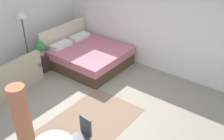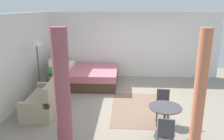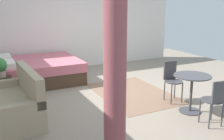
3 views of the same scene
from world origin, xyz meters
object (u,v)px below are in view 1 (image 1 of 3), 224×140
at_px(nightstand, 46,61).
at_px(vase, 48,49).
at_px(cafe_chair_near_window, 83,134).
at_px(floor_lamp, 22,21).
at_px(couch, 12,79).
at_px(potted_plant, 40,48).
at_px(bed, 88,56).

bearing_deg(nightstand, vase, 1.99).
height_order(vase, cafe_chair_near_window, cafe_chair_near_window).
bearing_deg(floor_lamp, cafe_chair_near_window, -111.98).
distance_m(nightstand, vase, 0.37).
bearing_deg(cafe_chair_near_window, couch, 80.82).
relative_size(nightstand, cafe_chair_near_window, 0.60).
distance_m(potted_plant, cafe_chair_near_window, 3.60).
xyz_separation_m(bed, couch, (-2.20, 0.71, -0.02)).
bearing_deg(nightstand, cafe_chair_near_window, -118.92).
distance_m(potted_plant, floor_lamp, 0.89).
xyz_separation_m(nightstand, floor_lamp, (-0.32, 0.37, 1.28)).
distance_m(potted_plant, vase, 0.26).
bearing_deg(cafe_chair_near_window, bed, 40.84).
bearing_deg(cafe_chair_near_window, vase, 59.47).
bearing_deg(bed, couch, 162.04).
bearing_deg(couch, vase, 5.11).
xyz_separation_m(bed, potted_plant, (-1.05, 0.87, 0.42)).
xyz_separation_m(potted_plant, cafe_chair_near_window, (-1.64, -3.20, -0.22)).
relative_size(vase, cafe_chair_near_window, 0.23).
bearing_deg(couch, nightstand, 5.41).
xyz_separation_m(floor_lamp, cafe_chair_near_window, (-1.42, -3.53, -1.02)).
bearing_deg(vase, cafe_chair_near_window, -120.53).
relative_size(couch, vase, 8.42).
height_order(bed, vase, bed).
height_order(bed, floor_lamp, floor_lamp).
distance_m(couch, nightstand, 1.26).
bearing_deg(cafe_chair_near_window, potted_plant, 62.78).
bearing_deg(couch, bed, -17.96).
height_order(vase, floor_lamp, floor_lamp).
xyz_separation_m(couch, cafe_chair_near_window, (-0.49, -3.04, 0.21)).
xyz_separation_m(bed, floor_lamp, (-1.27, 1.20, 1.21)).
bearing_deg(potted_plant, vase, -9.38).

